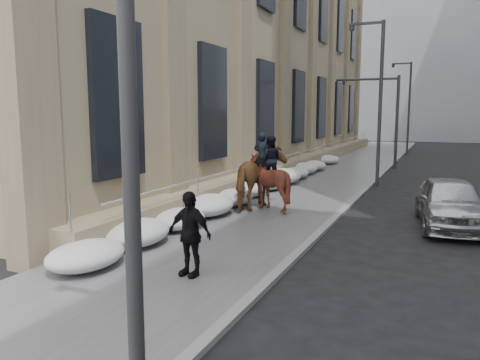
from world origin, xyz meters
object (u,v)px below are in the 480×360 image
object	(u,v)px
mounted_horse_left	(260,177)
pedestrian	(189,234)
car_silver	(450,202)
mounted_horse_right	(269,179)

from	to	relation	value
mounted_horse_left	pedestrian	world-z (taller)	mounted_horse_left
mounted_horse_left	car_silver	world-z (taller)	mounted_horse_left
mounted_horse_left	mounted_horse_right	xyz separation A→B (m)	(0.35, -0.04, -0.06)
pedestrian	car_silver	bearing A→B (deg)	63.27
mounted_horse_right	car_silver	bearing A→B (deg)	165.18
mounted_horse_right	car_silver	xyz separation A→B (m)	(6.03, 0.19, -0.44)
mounted_horse_left	mounted_horse_right	distance (m)	0.36
mounted_horse_right	pedestrian	size ratio (longest dim) A/B	1.45
mounted_horse_left	pedestrian	distance (m)	7.44
mounted_horse_right	pedestrian	world-z (taller)	mounted_horse_right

